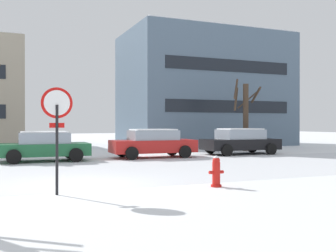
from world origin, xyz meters
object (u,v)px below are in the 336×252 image
Objects in this scene: parked_car_red at (153,143)px; parked_car_black at (240,141)px; stop_sign at (57,119)px; fire_hydrant at (216,171)px; parked_car_green at (44,146)px.

parked_car_black reaches higher than parked_car_red.
stop_sign is 14.85m from parked_car_black.
fire_hydrant is 9.81m from parked_car_red.
fire_hydrant is 0.21× the size of parked_car_green.
parked_car_red is at bearing 0.08° from parked_car_green.
stop_sign is at bearing -140.23° from parked_car_black.
parked_car_red is (5.98, 9.26, -1.11)m from stop_sign.
parked_car_red is 5.41m from parked_car_black.
stop_sign reaches higher than parked_car_red.
fire_hydrant is 12.18m from parked_car_black.
fire_hydrant is at bearing -5.23° from stop_sign.
parked_car_black is at bearing 54.06° from fire_hydrant.
parked_car_red is 0.99× the size of parked_car_black.
stop_sign reaches higher than fire_hydrant.
parked_car_green is 10.81m from parked_car_black.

